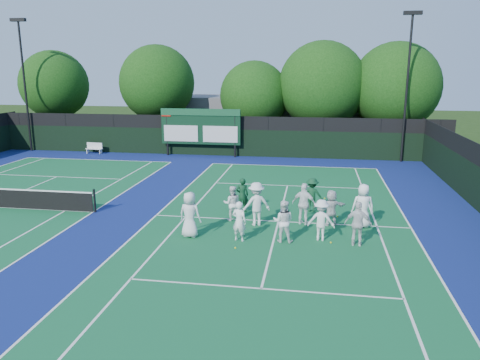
# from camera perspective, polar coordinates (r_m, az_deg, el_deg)

# --- Properties ---
(ground) EXTENTS (120.00, 120.00, 0.00)m
(ground) POSITION_cam_1_polar(r_m,az_deg,el_deg) (19.33, 4.47, -6.02)
(ground) COLOR #1B330D
(ground) RESTS_ON ground
(court_apron) EXTENTS (34.00, 32.00, 0.01)m
(court_apron) POSITION_cam_1_polar(r_m,az_deg,el_deg) (21.54, -11.46, -4.18)
(court_apron) COLOR navy
(court_apron) RESTS_ON ground
(near_court) EXTENTS (11.05, 23.85, 0.01)m
(near_court) POSITION_cam_1_polar(r_m,az_deg,el_deg) (20.27, 4.70, -5.06)
(near_court) COLOR #12572E
(near_court) RESTS_ON ground
(back_fence) EXTENTS (34.00, 0.08, 3.00)m
(back_fence) POSITION_cam_1_polar(r_m,az_deg,el_deg) (35.34, -3.06, 5.17)
(back_fence) COLOR black
(back_fence) RESTS_ON ground
(scoreboard) EXTENTS (6.00, 0.21, 3.55)m
(scoreboard) POSITION_cam_1_polar(r_m,az_deg,el_deg) (35.06, -4.85, 6.45)
(scoreboard) COLOR black
(scoreboard) RESTS_ON ground
(clubhouse) EXTENTS (18.00, 6.00, 4.00)m
(clubhouse) POSITION_cam_1_polar(r_m,az_deg,el_deg) (42.55, 4.54, 7.42)
(clubhouse) COLOR slate
(clubhouse) RESTS_ON ground
(light_pole_left) EXTENTS (1.20, 0.30, 10.12)m
(light_pole_left) POSITION_cam_1_polar(r_m,az_deg,el_deg) (40.62, -24.91, 12.05)
(light_pole_left) COLOR black
(light_pole_left) RESTS_ON ground
(light_pole_right) EXTENTS (1.20, 0.30, 10.12)m
(light_pole_right) POSITION_cam_1_polar(r_m,az_deg,el_deg) (34.42, 19.83, 12.46)
(light_pole_right) COLOR black
(light_pole_right) RESTS_ON ground
(bench) EXTENTS (1.36, 0.51, 0.84)m
(bench) POSITION_cam_1_polar(r_m,az_deg,el_deg) (38.01, -17.33, 3.78)
(bench) COLOR silver
(bench) RESTS_ON ground
(tree_a) EXTENTS (5.75, 5.75, 7.96)m
(tree_a) POSITION_cam_1_polar(r_m,az_deg,el_deg) (43.74, -21.46, 10.57)
(tree_a) COLOR black
(tree_a) RESTS_ON ground
(tree_b) EXTENTS (6.15, 6.15, 8.36)m
(tree_b) POSITION_cam_1_polar(r_m,az_deg,el_deg) (39.91, -9.83, 11.37)
(tree_b) COLOR black
(tree_b) RESTS_ON ground
(tree_c) EXTENTS (5.49, 5.49, 7.07)m
(tree_c) POSITION_cam_1_polar(r_m,az_deg,el_deg) (38.12, 1.99, 10.04)
(tree_c) COLOR black
(tree_c) RESTS_ON ground
(tree_d) EXTENTS (6.81, 6.81, 8.57)m
(tree_d) POSITION_cam_1_polar(r_m,az_deg,el_deg) (37.79, 10.23, 11.04)
(tree_d) COLOR black
(tree_d) RESTS_ON ground
(tree_e) EXTENTS (6.72, 6.72, 8.45)m
(tree_e) POSITION_cam_1_polar(r_m,az_deg,el_deg) (38.28, 18.63, 10.48)
(tree_e) COLOR black
(tree_e) RESTS_ON ground
(tennis_ball_0) EXTENTS (0.07, 0.07, 0.07)m
(tennis_ball_0) POSITION_cam_1_polar(r_m,az_deg,el_deg) (17.28, -0.57, -8.27)
(tennis_ball_0) COLOR yellow
(tennis_ball_0) RESTS_ON ground
(tennis_ball_1) EXTENTS (0.07, 0.07, 0.07)m
(tennis_ball_1) POSITION_cam_1_polar(r_m,az_deg,el_deg) (21.22, 11.79, -4.38)
(tennis_ball_1) COLOR yellow
(tennis_ball_1) RESTS_ON ground
(tennis_ball_2) EXTENTS (0.07, 0.07, 0.07)m
(tennis_ball_2) POSITION_cam_1_polar(r_m,az_deg,el_deg) (18.11, 11.01, -7.49)
(tennis_ball_2) COLOR yellow
(tennis_ball_2) RESTS_ON ground
(tennis_ball_3) EXTENTS (0.07, 0.07, 0.07)m
(tennis_ball_3) POSITION_cam_1_polar(r_m,az_deg,el_deg) (21.09, -0.75, -4.21)
(tennis_ball_3) COLOR yellow
(tennis_ball_3) RESTS_ON ground
(tennis_ball_4) EXTENTS (0.07, 0.07, 0.07)m
(tennis_ball_4) POSITION_cam_1_polar(r_m,az_deg,el_deg) (24.01, 10.28, -2.22)
(tennis_ball_4) COLOR yellow
(tennis_ball_4) RESTS_ON ground
(tennis_ball_5) EXTENTS (0.07, 0.07, 0.07)m
(tennis_ball_5) POSITION_cam_1_polar(r_m,az_deg,el_deg) (20.56, 14.30, -5.10)
(tennis_ball_5) COLOR yellow
(tennis_ball_5) RESTS_ON ground
(player_front_0) EXTENTS (0.97, 0.72, 1.81)m
(player_front_0) POSITION_cam_1_polar(r_m,az_deg,el_deg) (18.29, -6.13, -4.22)
(player_front_0) COLOR silver
(player_front_0) RESTS_ON ground
(player_front_1) EXTENTS (0.65, 0.51, 1.57)m
(player_front_1) POSITION_cam_1_polar(r_m,az_deg,el_deg) (17.78, -0.10, -5.06)
(player_front_1) COLOR white
(player_front_1) RESTS_ON ground
(player_front_2) EXTENTS (0.83, 0.67, 1.63)m
(player_front_2) POSITION_cam_1_polar(r_m,az_deg,el_deg) (17.78, 5.29, -5.02)
(player_front_2) COLOR white
(player_front_2) RESTS_ON ground
(player_front_3) EXTENTS (1.09, 0.69, 1.61)m
(player_front_3) POSITION_cam_1_polar(r_m,az_deg,el_deg) (18.12, 9.87, -4.84)
(player_front_3) COLOR white
(player_front_3) RESTS_ON ground
(player_front_4) EXTENTS (1.04, 0.56, 1.69)m
(player_front_4) POSITION_cam_1_polar(r_m,az_deg,el_deg) (17.84, 14.20, -5.22)
(player_front_4) COLOR silver
(player_front_4) RESTS_ON ground
(player_back_0) EXTENTS (0.83, 0.69, 1.54)m
(player_back_0) POSITION_cam_1_polar(r_m,az_deg,el_deg) (20.16, -0.98, -2.86)
(player_back_0) COLOR white
(player_back_0) RESTS_ON ground
(player_back_1) EXTENTS (1.37, 1.12, 1.85)m
(player_back_1) POSITION_cam_1_polar(r_m,az_deg,el_deg) (19.53, 2.00, -2.94)
(player_back_1) COLOR white
(player_back_1) RESTS_ON ground
(player_back_2) EXTENTS (1.13, 0.74, 1.79)m
(player_back_2) POSITION_cam_1_polar(r_m,az_deg,el_deg) (19.80, 7.83, -2.92)
(player_back_2) COLOR white
(player_back_2) RESTS_ON ground
(player_back_3) EXTENTS (1.48, 0.97, 1.53)m
(player_back_3) POSITION_cam_1_polar(r_m,az_deg,el_deg) (19.93, 11.04, -3.33)
(player_back_3) COLOR silver
(player_back_3) RESTS_ON ground
(player_back_4) EXTENTS (0.94, 0.65, 1.84)m
(player_back_4) POSITION_cam_1_polar(r_m,az_deg,el_deg) (19.90, 14.75, -3.07)
(player_back_4) COLOR white
(player_back_4) RESTS_ON ground
(coach_left) EXTENTS (0.66, 0.51, 1.60)m
(coach_left) POSITION_cam_1_polar(r_m,az_deg,el_deg) (21.33, 0.27, -1.85)
(coach_left) COLOR #0F381E
(coach_left) RESTS_ON ground
(coach_right) EXTENTS (1.02, 0.59, 1.59)m
(coach_right) POSITION_cam_1_polar(r_m,az_deg,el_deg) (21.65, 8.77, -1.81)
(coach_right) COLOR #103D21
(coach_right) RESTS_ON ground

